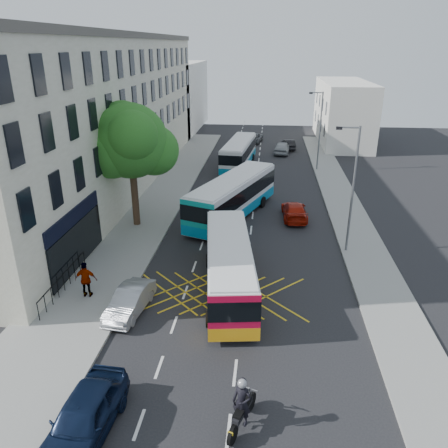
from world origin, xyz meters
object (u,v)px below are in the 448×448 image
(red_hatchback, at_px, (294,211))
(distant_car_silver, at_px, (282,148))
(distant_car_dark, at_px, (288,144))
(bus_far, at_px, (239,153))
(bus_mid, at_px, (233,197))
(parked_car_silver, at_px, (130,301))
(bus_near, at_px, (229,266))
(lamp_near, at_px, (352,184))
(street_tree, at_px, (130,142))
(lamp_far, at_px, (319,127))
(pedestrian_far, at_px, (86,280))
(distant_car_grey, at_px, (254,138))
(motorbike, at_px, (242,404))
(parked_car_blue, at_px, (84,418))

(red_hatchback, relative_size, distant_car_silver, 1.00)
(distant_car_dark, bearing_deg, bus_far, 50.86)
(bus_mid, height_order, parked_car_silver, bus_mid)
(bus_near, distance_m, bus_far, 26.34)
(parked_car_silver, bearing_deg, lamp_near, 41.86)
(bus_far, bearing_deg, bus_near, -81.36)
(street_tree, height_order, red_hatchback, street_tree)
(lamp_far, bearing_deg, bus_mid, -118.26)
(distant_car_silver, height_order, pedestrian_far, pedestrian_far)
(bus_far, xyz_separation_m, distant_car_grey, (1.19, 12.81, -0.93))
(street_tree, bearing_deg, motorbike, -63.10)
(distant_car_grey, bearing_deg, motorbike, -80.42)
(street_tree, distance_m, parked_car_blue, 19.71)
(bus_mid, relative_size, distant_car_silver, 2.59)
(distant_car_dark, bearing_deg, distant_car_grey, -44.84)
(lamp_near, xyz_separation_m, parked_car_silver, (-11.80, -8.13, -3.98))
(lamp_far, relative_size, parked_car_blue, 1.74)
(lamp_near, distance_m, distant_car_silver, 27.94)
(motorbike, bearing_deg, distant_car_silver, 106.41)
(bus_mid, distance_m, distant_car_silver, 22.34)
(red_hatchback, xyz_separation_m, distant_car_grey, (-4.19, 27.96, -0.05))
(bus_far, relative_size, parked_car_blue, 2.28)
(bus_near, bearing_deg, bus_far, 85.07)
(pedestrian_far, bearing_deg, lamp_near, -158.22)
(distant_car_silver, bearing_deg, parked_car_silver, 84.45)
(lamp_near, xyz_separation_m, bus_near, (-7.04, -5.49, -3.13))
(parked_car_blue, distance_m, red_hatchback, 22.77)
(distant_car_grey, bearing_deg, bus_far, -87.39)
(lamp_far, xyz_separation_m, bus_near, (-7.04, -25.49, -3.13))
(bus_near, xyz_separation_m, pedestrian_far, (-7.37, -1.62, -0.35))
(red_hatchback, bearing_deg, distant_car_grey, -84.12)
(bus_near, relative_size, red_hatchback, 2.33)
(bus_far, bearing_deg, lamp_near, -62.34)
(lamp_near, height_order, bus_far, lamp_near)
(motorbike, bearing_deg, bus_far, 113.77)
(lamp_near, distance_m, parked_car_silver, 14.87)
(bus_mid, height_order, pedestrian_far, bus_mid)
(bus_mid, relative_size, parked_car_silver, 2.94)
(bus_mid, distance_m, distant_car_dark, 25.08)
(street_tree, relative_size, bus_far, 0.84)
(bus_far, bearing_deg, lamp_far, 0.22)
(bus_mid, bearing_deg, distant_car_dark, 98.85)
(distant_car_dark, bearing_deg, parked_car_silver, 69.28)
(red_hatchback, distance_m, distant_car_silver, 21.80)
(lamp_far, distance_m, motorbike, 35.34)
(parked_car_blue, distance_m, pedestrian_far, 9.13)
(bus_near, distance_m, distant_car_dark, 35.85)
(red_hatchback, distance_m, pedestrian_far, 17.16)
(motorbike, bearing_deg, distant_car_grey, 111.25)
(bus_near, bearing_deg, pedestrian_far, -175.40)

